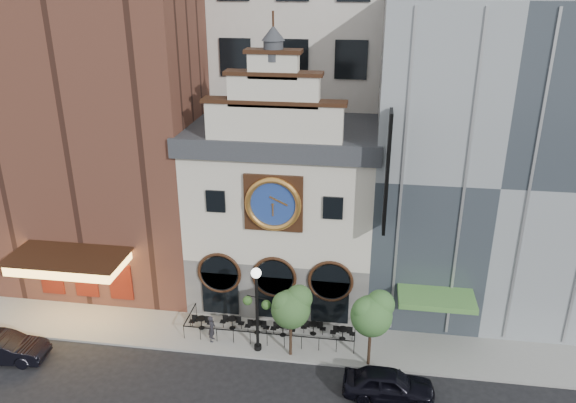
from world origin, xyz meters
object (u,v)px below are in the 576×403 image
Objects in this scene: bistro_0 at (201,322)px; tree_left at (291,306)px; lamppost at (257,300)px; bistro_3 at (283,329)px; pedestrian at (212,329)px; bistro_4 at (313,328)px; bistro_5 at (343,333)px; bistro_1 at (232,322)px; car_left at (3,348)px; tree_right at (372,313)px; car_right at (389,384)px; bistro_2 at (257,327)px.

tree_left is at bearing -16.22° from bistro_0.
bistro_3 is at bearing 65.81° from lamppost.
bistro_3 is (5.32, 0.02, 0.00)m from bistro_0.
bistro_3 is 4.45m from pedestrian.
bistro_4 is 1.00× the size of bistro_5.
bistro_0 is at bearing -178.90° from bistro_5.
tree_left is at bearing -66.01° from bistro_3.
car_left is at bearing -158.96° from bistro_1.
car_right is at bearing -66.96° from tree_right.
bistro_2 and bistro_4 have the same top height.
bistro_2 is 3.44m from lamppost.
tree_right is at bearing 23.17° from car_right.
car_left is 1.11× the size of tree_left.
bistro_0 is 9.07m from bistro_5.
pedestrian is at bearing 175.29° from tree_right.
tree_right is (-1.06, 2.48, 2.80)m from car_right.
tree_right is (9.71, -0.80, 2.62)m from pedestrian.
bistro_5 is 4.58m from tree_left.
car_right is at bearing -34.51° from bistro_3.
car_right is 0.97× the size of car_left.
bistro_0 is 7.00m from tree_left.
car_left reaches higher than bistro_1.
tree_right is (10.76, -1.97, 3.03)m from bistro_0.
bistro_1 is 1.70m from bistro_2.
bistro_4 is 5.25m from tree_right.
bistro_1 is at bearing -178.20° from bistro_4.
car_right is 6.84m from tree_left.
bistro_4 is (3.55, 0.41, 0.00)m from bistro_2.
lamppost reaches higher than tree_right.
tree_right is at bearing -10.36° from bistro_0.
tree_right is at bearing -14.32° from bistro_1.
pedestrian is 5.68m from tree_left.
tree_right is (5.44, -1.98, 3.03)m from bistro_3.
lamppost reaches higher than car_right.
bistro_5 is at bearing -83.85° from pedestrian.
tree_left is at bearing -116.08° from bistro_4.
pedestrian is 0.37× the size of tree_right.
bistro_4 is 6.38m from pedestrian.
pedestrian is at bearing -170.52° from bistro_5.
bistro_4 is 0.28× the size of lamppost.
car_left is (-10.76, -4.62, 0.23)m from bistro_0.
car_left is 1.07× the size of tree_right.
car_right is (2.74, -4.62, 0.23)m from bistro_5.
bistro_4 is at bearing 6.53° from bistro_2.
pedestrian reaches higher than bistro_2.
car_right is 1.07× the size of tree_left.
bistro_1 is 0.32× the size of car_right.
bistro_0 is 7.22m from bistro_4.
tree_right is at bearing -15.74° from bistro_2.
tree_left is at bearing 65.01° from car_right.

